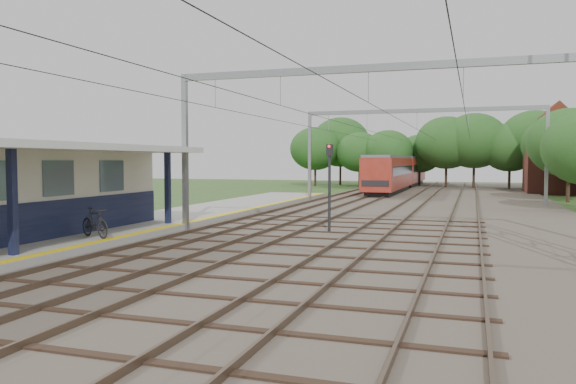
% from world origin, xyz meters
% --- Properties ---
extents(ground, '(160.00, 160.00, 0.00)m').
position_xyz_m(ground, '(0.00, 0.00, 0.00)').
color(ground, '#2D4C1E').
rests_on(ground, ground).
extents(ballast_bed, '(18.00, 90.00, 0.10)m').
position_xyz_m(ballast_bed, '(4.00, 30.00, 0.05)').
color(ballast_bed, '#473D33').
rests_on(ballast_bed, ground).
extents(platform, '(5.00, 52.00, 0.35)m').
position_xyz_m(platform, '(-7.50, 14.00, 0.17)').
color(platform, gray).
rests_on(platform, ground).
extents(yellow_stripe, '(0.45, 52.00, 0.01)m').
position_xyz_m(yellow_stripe, '(-5.25, 14.00, 0.35)').
color(yellow_stripe, yellow).
rests_on(yellow_stripe, platform).
extents(rail_tracks, '(11.80, 88.00, 0.15)m').
position_xyz_m(rail_tracks, '(1.50, 30.00, 0.18)').
color(rail_tracks, brown).
rests_on(rail_tracks, ballast_bed).
extents(catenary_system, '(17.22, 88.00, 7.00)m').
position_xyz_m(catenary_system, '(3.39, 25.28, 5.51)').
color(catenary_system, gray).
rests_on(catenary_system, ground).
extents(tree_band, '(31.72, 30.88, 8.82)m').
position_xyz_m(tree_band, '(3.84, 57.12, 4.92)').
color(tree_band, '#382619').
rests_on(tree_band, ground).
extents(house_far, '(8.00, 6.12, 8.66)m').
position_xyz_m(house_far, '(16.00, 52.00, 3.23)').
color(house_far, brown).
rests_on(house_far, ground).
extents(bicycle, '(1.91, 1.25, 1.12)m').
position_xyz_m(bicycle, '(-5.98, 9.92, 0.91)').
color(bicycle, black).
rests_on(bicycle, platform).
extents(train, '(2.72, 33.81, 3.58)m').
position_xyz_m(train, '(-0.50, 55.86, 2.00)').
color(train, black).
rests_on(train, ballast_bed).
extents(signal_post, '(0.28, 0.26, 3.89)m').
position_xyz_m(signal_post, '(1.35, 16.09, 2.35)').
color(signal_post, black).
rests_on(signal_post, ground).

